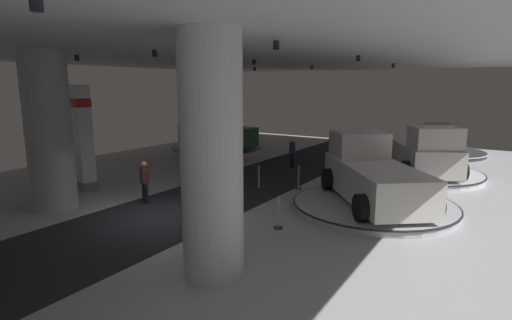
{
  "coord_description": "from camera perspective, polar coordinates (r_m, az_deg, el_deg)",
  "views": [
    {
      "loc": [
        9.58,
        -9.09,
        4.33
      ],
      "look_at": [
        1.27,
        4.02,
        1.4
      ],
      "focal_mm": 27.86,
      "sensor_mm": 36.0,
      "label": 1
    }
  ],
  "objects": [
    {
      "name": "ground",
      "position": [
        13.91,
        -13.53,
        -7.87
      ],
      "size": [
        24.0,
        44.0,
        0.06
      ],
      "color": "#B2B2B7"
    },
    {
      "name": "display_platform_far_right",
      "position": [
        20.56,
        22.37,
        -1.82
      ],
      "size": [
        5.68,
        5.68,
        0.29
      ],
      "color": "silver",
      "rests_on": "ground"
    },
    {
      "name": "pickup_truck_far_left",
      "position": [
        26.21,
        -6.12,
        4.02
      ],
      "size": [
        5.52,
        3.18,
        2.3
      ],
      "color": "#2D5638",
      "rests_on": "display_platform_far_left"
    },
    {
      "name": "column_left",
      "position": [
        15.47,
        -27.61,
        3.61
      ],
      "size": [
        1.51,
        1.51,
        5.5
      ],
      "color": "#ADADB2",
      "rests_on": "ground"
    },
    {
      "name": "ceiling_with_spotlights",
      "position": [
        13.26,
        -14.61,
        15.63
      ],
      "size": [
        24.0,
        44.0,
        0.39
      ],
      "color": "silver"
    },
    {
      "name": "display_platform_mid_right",
      "position": [
        14.72,
        16.51,
        -6.26
      ],
      "size": [
        5.68,
        5.68,
        0.27
      ],
      "color": "#B7B7BC",
      "rests_on": "ground"
    },
    {
      "name": "stanchion_b",
      "position": [
        16.88,
        6.13,
        -2.94
      ],
      "size": [
        0.28,
        0.28,
        1.01
      ],
      "color": "#333338",
      "rests_on": "ground"
    },
    {
      "name": "display_platform_deep_right",
      "position": [
        27.85,
        24.43,
        1.08
      ],
      "size": [
        5.85,
        5.85,
        0.25
      ],
      "color": "#333338",
      "rests_on": "ground"
    },
    {
      "name": "brand_sign_pylon",
      "position": [
        18.11,
        -23.74,
        3.17
      ],
      "size": [
        1.38,
        0.94,
        4.35
      ],
      "color": "slate",
      "rests_on": "ground"
    },
    {
      "name": "visitor_walking_far",
      "position": [
        15.27,
        -15.71,
        -2.68
      ],
      "size": [
        0.32,
        0.32,
        1.59
      ],
      "color": "black",
      "rests_on": "ground"
    },
    {
      "name": "pickup_truck_far_right",
      "position": [
        20.07,
        22.85,
        0.95
      ],
      "size": [
        4.43,
        5.67,
        2.3
      ],
      "color": "silver",
      "rests_on": "display_platform_far_right"
    },
    {
      "name": "column_right",
      "position": [
        8.82,
        -6.38,
        0.29
      ],
      "size": [
        1.39,
        1.39,
        5.5
      ],
      "color": "silver",
      "rests_on": "ground"
    },
    {
      "name": "display_platform_far_left",
      "position": [
        26.13,
        -5.58,
        1.56
      ],
      "size": [
        5.87,
        5.87,
        0.38
      ],
      "color": "#B7B7BC",
      "rests_on": "ground"
    },
    {
      "name": "display_car_deep_right",
      "position": [
        27.7,
        24.57,
        2.85
      ],
      "size": [
        2.66,
        4.4,
        1.71
      ],
      "color": "red",
      "rests_on": "display_platform_deep_right"
    },
    {
      "name": "stanchion_a",
      "position": [
        16.91,
        0.41,
        -2.85
      ],
      "size": [
        0.28,
        0.28,
        1.01
      ],
      "color": "#333338",
      "rests_on": "ground"
    },
    {
      "name": "visitor_walking_near",
      "position": [
        21.12,
        5.23,
        1.31
      ],
      "size": [
        0.32,
        0.32,
        1.59
      ],
      "color": "black",
      "rests_on": "ground"
    },
    {
      "name": "pickup_truck_mid_right",
      "position": [
        14.74,
        16.26,
        -1.98
      ],
      "size": [
        4.92,
        5.47,
        2.3
      ],
      "color": "silver",
      "rests_on": "display_platform_mid_right"
    },
    {
      "name": "stanchion_c",
      "position": [
        12.29,
        3.19,
        -8.13
      ],
      "size": [
        0.28,
        0.28,
        1.01
      ],
      "color": "#333338",
      "rests_on": "ground"
    }
  ]
}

